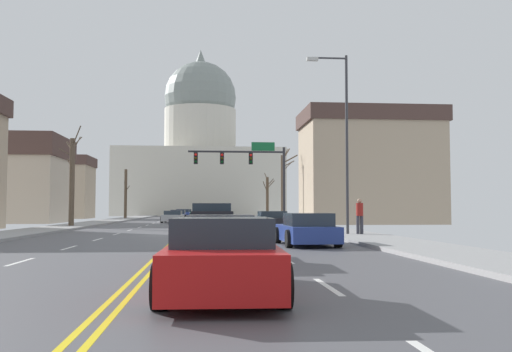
% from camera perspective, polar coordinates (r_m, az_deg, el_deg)
% --- Properties ---
extents(ground, '(20.00, 180.00, 0.20)m').
position_cam_1_polar(ground, '(28.91, -7.70, -5.98)').
color(ground, '#4D4D53').
extents(signal_gantry, '(7.91, 0.41, 6.62)m').
position_cam_1_polar(signal_gantry, '(45.47, -0.69, 1.16)').
color(signal_gantry, '#28282D').
rests_on(signal_gantry, ground).
extents(street_lamp_right, '(2.05, 0.24, 8.83)m').
position_cam_1_polar(street_lamp_right, '(28.02, 8.76, 4.71)').
color(street_lamp_right, '#333338').
rests_on(street_lamp_right, ground).
extents(capitol_building, '(30.22, 19.34, 31.50)m').
position_cam_1_polar(capitol_building, '(106.13, -5.71, 1.96)').
color(capitol_building, beige).
rests_on(capitol_building, ground).
extents(sedan_near_00, '(2.02, 4.58, 1.16)m').
position_cam_1_polar(sedan_near_00, '(40.27, -4.03, -4.46)').
color(sedan_near_00, '#B71414').
rests_on(sedan_near_00, ground).
extents(sedan_near_01, '(1.99, 4.46, 1.21)m').
position_cam_1_polar(sedan_near_01, '(33.91, 1.57, -4.65)').
color(sedan_near_01, black).
rests_on(sedan_near_01, ground).
extents(pickup_truck_near_02, '(2.38, 5.63, 1.64)m').
position_cam_1_polar(pickup_truck_near_02, '(28.28, -4.54, -4.60)').
color(pickup_truck_near_02, black).
rests_on(pickup_truck_near_02, ground).
extents(sedan_near_03, '(2.08, 4.28, 1.21)m').
position_cam_1_polar(sedan_near_03, '(21.23, 5.18, -5.51)').
color(sedan_near_03, navy).
rests_on(sedan_near_03, ground).
extents(sedan_near_04, '(2.20, 4.54, 1.22)m').
position_cam_1_polar(sedan_near_04, '(14.74, -3.65, -6.51)').
color(sedan_near_04, '#B71414').
rests_on(sedan_near_04, ground).
extents(sedan_near_05, '(2.03, 4.52, 1.25)m').
position_cam_1_polar(sedan_near_05, '(9.21, -3.45, -8.40)').
color(sedan_near_05, '#B71414').
rests_on(sedan_near_05, ground).
extents(sedan_oncoming_00, '(2.14, 4.64, 1.13)m').
position_cam_1_polar(sedan_oncoming_00, '(53.99, -8.44, -4.14)').
color(sedan_oncoming_00, '#9EA3A8').
rests_on(sedan_oncoming_00, ground).
extents(sedan_oncoming_01, '(2.03, 4.65, 1.18)m').
position_cam_1_polar(sedan_oncoming_01, '(63.43, -7.95, -4.00)').
color(sedan_oncoming_01, navy).
rests_on(sedan_oncoming_01, ground).
extents(sedan_oncoming_02, '(2.10, 4.58, 1.23)m').
position_cam_1_polar(sedan_oncoming_02, '(75.81, -7.46, -3.86)').
color(sedan_oncoming_02, navy).
rests_on(sedan_oncoming_02, ground).
extents(sedan_oncoming_03, '(2.03, 4.27, 1.21)m').
position_cam_1_polar(sedan_oncoming_03, '(85.96, -7.13, -3.79)').
color(sedan_oncoming_03, '#1E7247').
rests_on(sedan_oncoming_03, ground).
extents(flank_building_01, '(9.29, 7.13, 8.21)m').
position_cam_1_polar(flank_building_01, '(78.90, -19.67, -1.08)').
color(flank_building_01, tan).
rests_on(flank_building_01, ground).
extents(flank_building_02, '(8.69, 9.23, 8.16)m').
position_cam_1_polar(flank_building_02, '(57.65, -23.08, -0.28)').
color(flank_building_02, '#B2A38E').
rests_on(flank_building_02, ground).
extents(flank_building_03, '(12.10, 7.73, 10.10)m').
position_cam_1_polar(flank_building_03, '(51.09, 11.49, 0.95)').
color(flank_building_03, tan).
rests_on(flank_building_03, ground).
extents(bare_tree_00, '(1.53, 1.44, 5.31)m').
position_cam_1_polar(bare_tree_00, '(64.32, 1.16, -2.14)').
color(bare_tree_00, '#4C3D2D').
rests_on(bare_tree_00, ground).
extents(bare_tree_01, '(0.95, 1.47, 6.08)m').
position_cam_1_polar(bare_tree_01, '(71.68, -13.13, -1.72)').
color(bare_tree_01, '#4C3D2D').
rests_on(bare_tree_01, ground).
extents(bare_tree_02, '(1.54, 1.48, 6.86)m').
position_cam_1_polar(bare_tree_02, '(51.98, 2.76, -0.88)').
color(bare_tree_02, brown).
rests_on(bare_tree_02, ground).
extents(bare_tree_03, '(1.70, 2.61, 7.08)m').
position_cam_1_polar(bare_tree_03, '(42.44, -18.22, -0.36)').
color(bare_tree_03, brown).
rests_on(bare_tree_03, ground).
extents(pedestrian_00, '(0.35, 0.34, 1.72)m').
position_cam_1_polar(pedestrian_00, '(27.81, 10.51, -3.84)').
color(pedestrian_00, '#33333D').
rests_on(pedestrian_00, ground).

